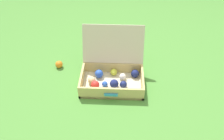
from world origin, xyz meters
TOP-DOWN VIEW (x-y plane):
  - ground_plane at (0.00, 0.00)m, footprint 16.00×16.00m
  - open_suitcase at (-0.06, 0.13)m, footprint 0.54×0.50m
  - stray_ball_on_grass at (-0.58, 0.30)m, footprint 0.07×0.07m

SIDE VIEW (x-z plane):
  - ground_plane at x=0.00m, z-range 0.00..0.00m
  - stray_ball_on_grass at x=-0.58m, z-range 0.00..0.07m
  - open_suitcase at x=-0.06m, z-range -0.12..0.32m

